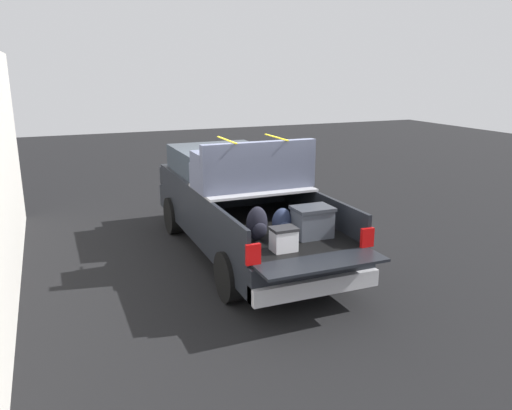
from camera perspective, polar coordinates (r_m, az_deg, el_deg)
ground_plane at (r=9.52m, az=-1.39°, el=-5.53°), size 40.00×40.00×0.00m
pickup_truck at (r=9.55m, az=-2.17°, el=0.45°), size 6.05×2.06×2.23m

